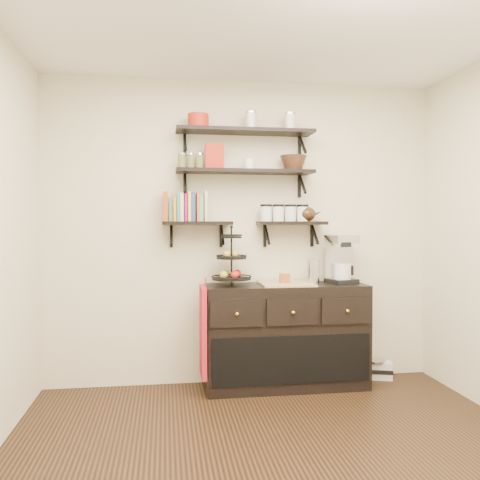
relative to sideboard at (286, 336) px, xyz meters
The scene contains 20 objects.
floor 1.62m from the sideboard, 102.79° to the right, with size 3.50×3.50×0.00m, color black.
back_wall 0.99m from the sideboard, 145.65° to the left, with size 3.50×0.02×2.70m, color beige.
shelf_top 1.82m from the sideboard, 163.23° to the left, with size 1.20×0.27×0.23m.
shelf_mid 1.47m from the sideboard, 163.23° to the left, with size 1.20×0.27×0.23m.
shelf_low_left 1.24m from the sideboard, behind, with size 0.60×0.25×0.23m.
shelf_low_right 0.99m from the sideboard, 56.97° to the left, with size 0.60×0.25×0.23m.
cookbooks 1.39m from the sideboard, behind, with size 0.40×0.15×0.26m.
glass_canisters 1.07m from the sideboard, 84.53° to the left, with size 0.43×0.10×0.13m.
sideboard is the anchor object (origin of this frame).
fruit_stand 0.78m from the sideboard, behind, with size 0.34×0.34×0.49m.
candle 0.50m from the sideboard, behind, with size 0.08×0.08×0.08m, color brown.
coffee_maker 0.82m from the sideboard, ahead, with size 0.28×0.28×0.43m.
thermal_carafe 0.61m from the sideboard, ahead, with size 0.11×0.11×0.22m, color silver.
apron 0.74m from the sideboard, behind, with size 0.04×0.32×0.75m, color #A2111A.
radio 0.96m from the sideboard, ahead, with size 0.32×0.24×0.17m.
recipe_box 1.68m from the sideboard, behind, with size 0.16×0.06×0.22m, color #AC2013.
walnut_bowl 1.52m from the sideboard, 48.73° to the left, with size 0.24×0.24×0.13m, color black, non-canonical shape.
ramekins 1.53m from the sideboard, 162.16° to the left, with size 0.09×0.09×0.10m, color white.
teapot 1.10m from the sideboard, 27.74° to the left, with size 0.21×0.15×0.15m, color #331E0F, non-canonical shape.
red_pot 2.01m from the sideboard, behind, with size 0.18×0.18×0.12m, color #AC2013.
Camera 1 is at (-0.70, -2.77, 1.44)m, focal length 38.00 mm.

